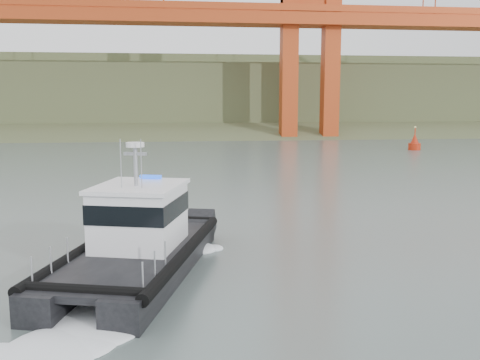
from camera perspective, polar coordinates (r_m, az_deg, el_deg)
The scene contains 4 objects.
ground at distance 26.40m, azimuth 1.33°, elevation -7.87°, with size 400.00×400.00×0.00m, color #4A5853.
headlands at distance 150.59m, azimuth -5.77°, elevation 8.41°, with size 500.00×105.36×27.12m.
patrol_boat at distance 23.67m, azimuth -10.88°, elevation -6.26°, with size 7.52×12.87×5.89m.
nav_buoy at distance 83.94m, azimuth 18.12°, elevation 3.74°, with size 1.79×1.79×3.72m.
Camera 1 is at (-3.74, -25.04, 7.49)m, focal length 40.00 mm.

